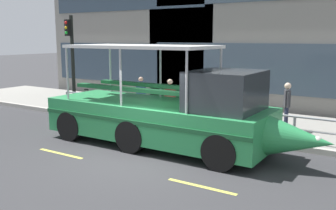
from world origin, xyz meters
TOP-DOWN VIEW (x-y plane):
  - ground_plane at (0.00, 0.00)m, footprint 120.00×120.00m
  - sidewalk at (0.00, 5.60)m, footprint 32.00×4.80m
  - curb_edge at (0.00, 3.11)m, footprint 32.00×0.18m
  - lane_centreline at (-0.00, -1.06)m, footprint 25.80×0.12m
  - curb_guardrail at (-0.77, 3.45)m, footprint 12.45×0.09m
  - traffic_light_pole at (-6.74, 3.64)m, footprint 0.24×0.46m
  - leaned_bicycle at (-5.95, 3.90)m, footprint 1.74×0.46m
  - duck_tour_boat at (0.05, 1.29)m, footprint 9.29×2.54m
  - pedestrian_near_bow at (2.69, 4.87)m, footprint 0.31×0.45m
  - pedestrian_mid_left at (-0.47, 4.57)m, footprint 0.39×0.28m
  - pedestrian_mid_right at (-1.94, 4.40)m, footprint 0.44×0.27m
  - pedestrian_near_stern at (-3.86, 5.00)m, footprint 0.40×0.28m

SIDE VIEW (x-z plane):
  - ground_plane at x=0.00m, z-range 0.00..0.00m
  - lane_centreline at x=0.00m, z-range 0.00..0.01m
  - sidewalk at x=0.00m, z-range 0.00..0.18m
  - curb_edge at x=0.00m, z-range 0.00..0.18m
  - leaned_bicycle at x=-5.95m, z-range 0.08..1.04m
  - curb_guardrail at x=-0.77m, z-range 0.33..1.19m
  - duck_tour_boat at x=0.05m, z-range -0.53..2.70m
  - pedestrian_mid_left at x=-0.47m, z-range 0.34..1.84m
  - pedestrian_near_stern at x=-3.86m, z-range 0.34..1.88m
  - pedestrian_mid_right at x=-1.94m, z-range 0.35..1.96m
  - pedestrian_near_bow at x=2.69m, z-range 0.36..2.07m
  - traffic_light_pole at x=-6.74m, z-range 0.63..4.88m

